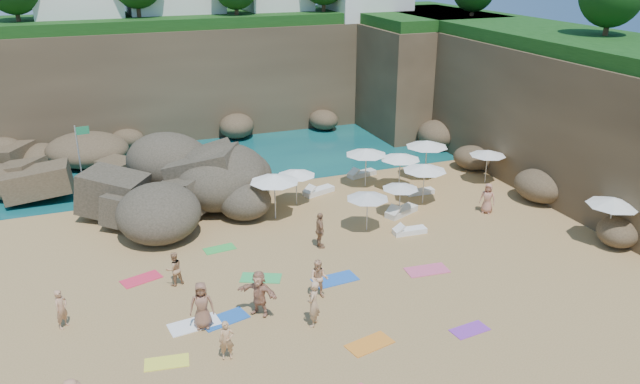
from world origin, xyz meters
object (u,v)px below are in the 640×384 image
object	(u,v)px
parasol_0	(296,173)
person_stand_6	(314,304)
person_stand_1	(174,269)
parasol_2	(366,152)
rock_outcrop	(188,210)
person_stand_5	(176,171)
person_stand_2	(183,174)
person_stand_3	(320,230)
lounger_0	(229,191)
parasol_1	(425,167)
person_stand_0	(61,309)
flag_pole	(81,150)
person_stand_4	(488,198)

from	to	relation	value
parasol_0	person_stand_6	bearing A→B (deg)	-105.96
person_stand_1	parasol_2	bearing A→B (deg)	-163.05
rock_outcrop	person_stand_5	size ratio (longest dim) A/B	4.60
person_stand_2	person_stand_3	distance (m)	11.54
rock_outcrop	parasol_0	size ratio (longest dim) A/B	4.03
person_stand_3	person_stand_5	distance (m)	12.03
lounger_0	person_stand_1	xyz separation A→B (m)	(-4.64, -9.77, 0.63)
parasol_1	person_stand_5	bearing A→B (deg)	148.43
rock_outcrop	person_stand_6	world-z (taller)	person_stand_6
person_stand_0	person_stand_3	size ratio (longest dim) A/B	0.88
lounger_0	person_stand_0	bearing A→B (deg)	-141.64
rock_outcrop	flag_pole	size ratio (longest dim) A/B	2.16
flag_pole	parasol_2	bearing A→B (deg)	-17.74
flag_pole	person_stand_4	xyz separation A→B (m)	(20.33, -11.20, -1.74)
person_stand_4	person_stand_1	bearing A→B (deg)	-127.61
parasol_0	parasol_2	size ratio (longest dim) A/B	0.87
flag_pole	person_stand_1	distance (m)	13.51
parasol_1	parasol_2	distance (m)	4.12
flag_pole	parasol_2	distance (m)	16.68
flag_pole	person_stand_2	bearing A→B (deg)	-14.07
rock_outcrop	person_stand_2	size ratio (longest dim) A/B	4.98
lounger_0	parasol_1	bearing A→B (deg)	-42.29
person_stand_4	person_stand_6	distance (m)	14.36
person_stand_1	person_stand_4	size ratio (longest dim) A/B	0.90
person_stand_3	person_stand_5	size ratio (longest dim) A/B	0.95
flag_pole	person_stand_6	bearing A→B (deg)	-66.87
flag_pole	person_stand_0	size ratio (longest dim) A/B	2.55
parasol_0	person_stand_1	bearing A→B (deg)	-139.50
parasol_1	person_stand_6	size ratio (longest dim) A/B	1.31
lounger_0	person_stand_4	world-z (taller)	person_stand_4
parasol_0	person_stand_6	xyz separation A→B (m)	(-3.34, -11.69, -0.94)
parasol_2	person_stand_2	xyz separation A→B (m)	(-10.34, 3.69, -1.30)
person_stand_1	person_stand_3	world-z (taller)	person_stand_3
person_stand_2	person_stand_6	xyz separation A→B (m)	(2.15, -16.62, 0.06)
parasol_1	person_stand_2	distance (m)	14.32
person_stand_5	person_stand_1	bearing A→B (deg)	-89.80
person_stand_2	person_stand_5	distance (m)	0.53
person_stand_2	person_stand_3	xyz separation A→B (m)	(4.77, -10.51, 0.02)
person_stand_1	person_stand_2	distance (m)	11.84
parasol_0	person_stand_4	distance (m)	10.55
person_stand_5	flag_pole	bearing A→B (deg)	178.35
person_stand_1	person_stand_6	xyz separation A→B (m)	(4.47, -5.01, 0.18)
person_stand_0	person_stand_5	distance (m)	15.13
person_stand_4	person_stand_5	bearing A→B (deg)	-167.51
rock_outcrop	parasol_2	world-z (taller)	parasol_2
flag_pole	person_stand_0	xyz separation A→B (m)	(-1.27, -14.71, -1.79)
person_stand_5	person_stand_6	xyz separation A→B (m)	(2.52, -17.00, -0.01)
lounger_0	person_stand_6	size ratio (longest dim) A/B	0.91
flag_pole	parasol_2	xyz separation A→B (m)	(15.88, -5.08, -0.41)
person_stand_3	person_stand_0	bearing A→B (deg)	110.39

